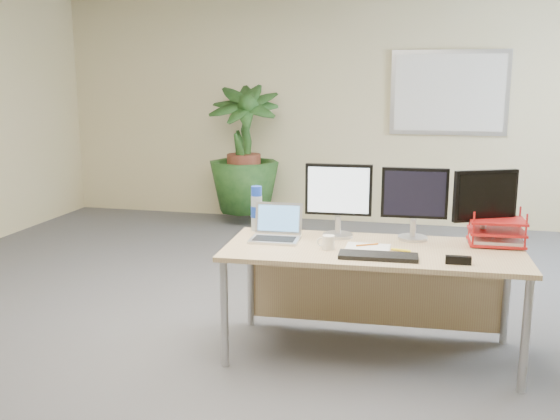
% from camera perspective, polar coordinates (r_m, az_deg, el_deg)
% --- Properties ---
extents(floor, '(8.00, 8.00, 0.00)m').
position_cam_1_polar(floor, '(3.96, -2.77, -13.59)').
color(floor, '#4A494E').
rests_on(floor, ground).
extents(back_wall, '(7.00, 0.04, 2.70)m').
position_cam_1_polar(back_wall, '(7.50, 5.81, 9.14)').
color(back_wall, beige).
rests_on(back_wall, floor).
extents(whiteboard, '(1.30, 0.04, 0.95)m').
position_cam_1_polar(whiteboard, '(7.40, 15.20, 10.31)').
color(whiteboard, silver).
rests_on(whiteboard, back_wall).
extents(desk, '(1.83, 0.84, 0.69)m').
position_cam_1_polar(desk, '(3.98, 8.50, -5.10)').
color(desk, tan).
rests_on(desk, floor).
extents(floor_plant, '(0.98, 0.98, 1.50)m').
position_cam_1_polar(floor_plant, '(7.39, -3.32, 4.47)').
color(floor_plant, '#153B16').
rests_on(floor_plant, floor).
extents(monitor_left, '(0.43, 0.20, 0.48)m').
position_cam_1_polar(monitor_left, '(4.03, 5.37, 1.34)').
color(monitor_left, '#AFAFB3').
rests_on(monitor_left, desk).
extents(monitor_right, '(0.42, 0.19, 0.46)m').
position_cam_1_polar(monitor_right, '(4.04, 12.18, 1.01)').
color(monitor_right, '#AFAFB3').
rests_on(monitor_right, desk).
extents(monitor_dark, '(0.39, 0.21, 0.46)m').
position_cam_1_polar(monitor_dark, '(4.06, 18.24, 0.74)').
color(monitor_dark, '#AFAFB3').
rests_on(monitor_dark, desk).
extents(laptop, '(0.32, 0.28, 0.22)m').
position_cam_1_polar(laptop, '(4.01, -0.33, -1.85)').
color(laptop, silver).
rests_on(laptop, desk).
extents(keyboard, '(0.46, 0.17, 0.03)m').
position_cam_1_polar(keyboard, '(3.63, 8.96, -4.18)').
color(keyboard, black).
rests_on(keyboard, desk).
extents(coffee_mug, '(0.11, 0.08, 0.09)m').
position_cam_1_polar(coffee_mug, '(3.78, 4.40, -2.96)').
color(coffee_mug, white).
rests_on(coffee_mug, desk).
extents(spiral_notebook, '(0.26, 0.20, 0.01)m').
position_cam_1_polar(spiral_notebook, '(3.82, 8.03, -3.45)').
color(spiral_notebook, white).
rests_on(spiral_notebook, desk).
extents(orange_pen, '(0.13, 0.08, 0.01)m').
position_cam_1_polar(orange_pen, '(3.85, 7.98, -3.16)').
color(orange_pen, orange).
rests_on(orange_pen, spiral_notebook).
extents(yellow_highlighter, '(0.12, 0.04, 0.02)m').
position_cam_1_polar(yellow_highlighter, '(3.80, 11.01, -3.62)').
color(yellow_highlighter, yellow).
rests_on(yellow_highlighter, desk).
extents(water_bottle, '(0.08, 0.08, 0.30)m').
position_cam_1_polar(water_bottle, '(4.21, -2.15, 0.05)').
color(water_bottle, '#ADBDCB').
rests_on(water_bottle, desk).
extents(letter_tray, '(0.34, 0.27, 0.16)m').
position_cam_1_polar(letter_tray, '(4.09, 19.17, -2.06)').
color(letter_tray, red).
rests_on(letter_tray, desk).
extents(stapler, '(0.14, 0.04, 0.05)m').
position_cam_1_polar(stapler, '(3.61, 15.99, -4.43)').
color(stapler, black).
rests_on(stapler, desk).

